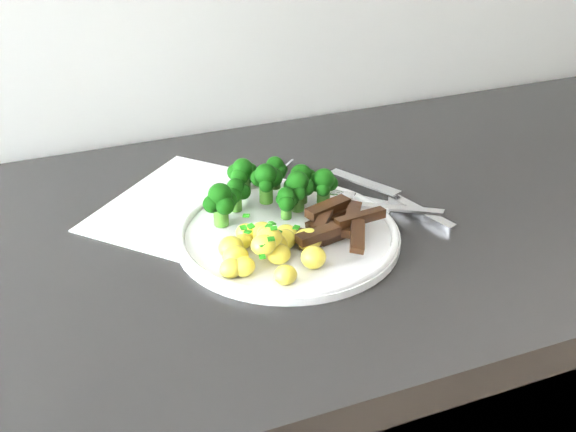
{
  "coord_description": "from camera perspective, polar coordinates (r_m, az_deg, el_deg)",
  "views": [
    {
      "loc": [
        -0.41,
        1.02,
        1.29
      ],
      "look_at": [
        -0.16,
        1.65,
        0.9
      ],
      "focal_mm": 44.71,
      "sensor_mm": 36.0,
      "label": 1
    }
  ],
  "objects": [
    {
      "name": "plate",
      "position": [
        0.79,
        0.0,
        -1.44
      ],
      "size": [
        0.25,
        0.25,
        0.01
      ],
      "color": "white",
      "rests_on": "counter"
    },
    {
      "name": "broccoli",
      "position": [
        0.83,
        -1.46,
        2.55
      ],
      "size": [
        0.16,
        0.11,
        0.06
      ],
      "color": "#306319",
      "rests_on": "plate"
    },
    {
      "name": "fork",
      "position": [
        0.84,
        7.34,
        0.96
      ],
      "size": [
        0.12,
        0.12,
        0.01
      ],
      "color": "silver",
      "rests_on": "plate"
    },
    {
      "name": "knife",
      "position": [
        0.86,
        9.24,
        0.94
      ],
      "size": [
        0.08,
        0.18,
        0.02
      ],
      "color": "silver",
      "rests_on": "plate"
    },
    {
      "name": "recipe_paper",
      "position": [
        0.84,
        -4.02,
        -0.06
      ],
      "size": [
        0.38,
        0.38,
        0.0
      ],
      "color": "white",
      "rests_on": "counter"
    },
    {
      "name": "beef_strips",
      "position": [
        0.79,
        3.76,
        -0.67
      ],
      "size": [
        0.12,
        0.11,
        0.03
      ],
      "color": "black",
      "rests_on": "plate"
    },
    {
      "name": "potatoes",
      "position": [
        0.74,
        -1.65,
        -2.44
      ],
      "size": [
        0.12,
        0.11,
        0.04
      ],
      "color": "#E3CE51",
      "rests_on": "plate"
    }
  ]
}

